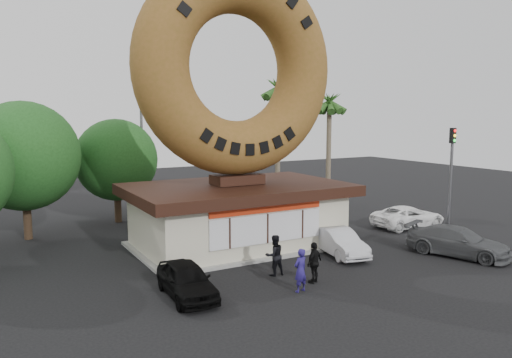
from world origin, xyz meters
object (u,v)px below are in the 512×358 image
(car_silver, at_px, (339,242))
(donut_shop, at_px, (237,213))
(car_black, at_px, (187,280))
(giant_donut, at_px, (237,68))
(traffic_signal, at_px, (451,163))
(person_center, at_px, (274,255))
(person_right, at_px, (314,262))
(car_grey, at_px, (458,242))
(street_lamp, at_px, (144,151))
(car_white, at_px, (408,217))
(person_left, at_px, (300,270))

(car_silver, bearing_deg, donut_shop, 142.12)
(car_black, bearing_deg, giant_donut, 51.39)
(traffic_signal, xyz_separation_m, person_center, (-14.87, -3.12, -2.98))
(person_right, height_order, car_grey, person_right)
(street_lamp, height_order, person_right, street_lamp)
(person_right, relative_size, car_silver, 0.44)
(donut_shop, relative_size, street_lamp, 1.40)
(street_lamp, bearing_deg, donut_shop, -79.50)
(car_silver, bearing_deg, traffic_signal, 21.83)
(person_right, distance_m, car_black, 5.29)
(person_right, relative_size, car_grey, 0.35)
(car_white, bearing_deg, car_silver, 112.14)
(donut_shop, distance_m, car_white, 11.29)
(street_lamp, height_order, car_white, street_lamp)
(traffic_signal, bearing_deg, person_center, -168.14)
(giant_donut, bearing_deg, car_grey, -39.47)
(person_left, relative_size, car_white, 0.37)
(car_silver, bearing_deg, person_center, -155.65)
(giant_donut, distance_m, street_lamp, 11.22)
(car_black, relative_size, car_silver, 0.99)
(donut_shop, relative_size, car_silver, 2.84)
(street_lamp, bearing_deg, car_silver, -68.93)
(car_silver, bearing_deg, giant_donut, 142.00)
(donut_shop, bearing_deg, car_grey, -39.40)
(giant_donut, relative_size, street_lamp, 1.36)
(person_right, bearing_deg, car_white, -177.22)
(giant_donut, xyz_separation_m, traffic_signal, (14.00, -2.01, -5.36))
(car_black, bearing_deg, traffic_signal, 14.33)
(street_lamp, xyz_separation_m, person_left, (0.81, -17.35, -3.62))
(person_center, xyz_separation_m, car_black, (-4.25, -0.54, -0.22))
(giant_donut, bearing_deg, car_silver, -48.72)
(car_white, bearing_deg, street_lamp, 51.29)
(person_left, distance_m, car_grey, 9.60)
(giant_donut, distance_m, car_white, 14.14)
(street_lamp, distance_m, car_silver, 15.54)
(donut_shop, bearing_deg, person_left, -98.12)
(donut_shop, xyz_separation_m, giant_donut, (0.00, 0.02, 7.46))
(person_right, bearing_deg, person_left, 4.75)
(person_right, xyz_separation_m, car_grey, (8.49, -0.28, -0.15))
(car_silver, distance_m, car_grey, 5.81)
(donut_shop, xyz_separation_m, car_grey, (8.54, -7.02, -1.05))
(giant_donut, xyz_separation_m, car_white, (11.16, -1.31, -8.57))
(giant_donut, bearing_deg, person_center, -99.65)
(donut_shop, bearing_deg, giant_donut, 90.00)
(car_black, xyz_separation_m, car_white, (16.29, 4.37, -0.01))
(traffic_signal, height_order, car_white, traffic_signal)
(giant_donut, xyz_separation_m, person_right, (0.05, -6.76, -8.37))
(person_center, bearing_deg, donut_shop, -98.00)
(person_right, height_order, car_silver, person_right)
(car_silver, bearing_deg, person_left, -133.74)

